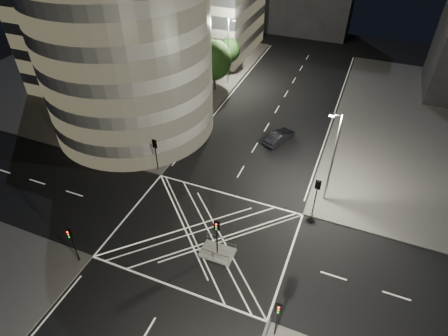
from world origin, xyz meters
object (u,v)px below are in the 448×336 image
at_px(traffic_signal_fl, 155,149).
at_px(street_lamp_left_near, 171,105).
at_px(traffic_signal_nl, 71,239).
at_px(traffic_signal_nr, 278,314).
at_px(central_island, 217,253).
at_px(traffic_signal_fr, 317,190).
at_px(traffic_signal_island, 217,231).
at_px(street_lamp_left_far, 228,49).
at_px(sedan, 279,137).
at_px(street_lamp_right_far, 333,157).

xyz_separation_m(traffic_signal_fl, street_lamp_left_near, (-0.64, 5.20, 2.63)).
xyz_separation_m(traffic_signal_nl, traffic_signal_nr, (17.60, 0.00, 0.00)).
bearing_deg(street_lamp_left_near, traffic_signal_fl, -83.03).
relative_size(central_island, traffic_signal_fl, 0.75).
bearing_deg(street_lamp_left_near, traffic_signal_fr, -15.92).
relative_size(traffic_signal_nr, traffic_signal_island, 1.00).
bearing_deg(traffic_signal_fr, central_island, -129.33).
height_order(street_lamp_left_far, sedan, street_lamp_left_far).
relative_size(central_island, sedan, 0.66).
distance_m(central_island, sedan, 18.83).
height_order(traffic_signal_fr, street_lamp_left_near, street_lamp_left_near).
bearing_deg(traffic_signal_fl, traffic_signal_island, -37.54).
bearing_deg(street_lamp_left_far, sedan, -46.99).
relative_size(traffic_signal_fl, street_lamp_left_near, 0.40).
distance_m(traffic_signal_fl, traffic_signal_island, 13.62).
xyz_separation_m(central_island, traffic_signal_nl, (-10.80, -5.30, 2.84)).
bearing_deg(traffic_signal_island, traffic_signal_nr, -37.93).
bearing_deg(street_lamp_right_far, sedan, 130.25).
xyz_separation_m(central_island, traffic_signal_island, (0.00, 0.00, 2.84)).
distance_m(central_island, traffic_signal_nl, 12.36).
height_order(street_lamp_left_far, street_lamp_right_far, same).
distance_m(traffic_signal_nl, street_lamp_left_far, 36.90).
xyz_separation_m(traffic_signal_fl, sedan, (11.20, 10.52, -2.16)).
distance_m(street_lamp_left_far, sedan, 17.99).
distance_m(traffic_signal_fl, traffic_signal_nr, 22.24).
relative_size(traffic_signal_fr, traffic_signal_island, 1.00).
height_order(traffic_signal_nr, street_lamp_right_far, street_lamp_right_far).
relative_size(traffic_signal_fr, traffic_signal_nr, 1.00).
xyz_separation_m(traffic_signal_fl, traffic_signal_fr, (17.60, 0.00, 0.00)).
bearing_deg(street_lamp_right_far, traffic_signal_fr, -106.11).
bearing_deg(central_island, sedan, 88.80).
bearing_deg(central_island, traffic_signal_island, 0.00).
relative_size(traffic_signal_fl, street_lamp_left_far, 0.40).
relative_size(street_lamp_left_far, street_lamp_right_far, 1.00).
bearing_deg(street_lamp_left_near, traffic_signal_nr, -45.87).
bearing_deg(traffic_signal_fl, street_lamp_left_far, 91.57).
xyz_separation_m(traffic_signal_island, street_lamp_right_far, (7.44, 10.50, 2.63)).
relative_size(traffic_signal_fl, sedan, 0.87).
height_order(street_lamp_left_near, sedan, street_lamp_left_near).
bearing_deg(street_lamp_left_near, traffic_signal_island, -49.73).
bearing_deg(sedan, central_island, 111.86).
xyz_separation_m(street_lamp_left_far, street_lamp_right_far, (18.87, -21.00, 0.00)).
relative_size(street_lamp_left_near, street_lamp_right_far, 1.00).
bearing_deg(sedan, traffic_signal_fr, 144.41).
bearing_deg(traffic_signal_nl, traffic_signal_island, 26.14).
bearing_deg(street_lamp_left_far, central_island, -70.05).
xyz_separation_m(traffic_signal_nr, street_lamp_right_far, (0.64, 15.80, 2.63)).
distance_m(traffic_signal_fr, street_lamp_left_far, 29.63).
xyz_separation_m(traffic_signal_nr, traffic_signal_island, (-6.80, 5.30, 0.00)).
relative_size(central_island, traffic_signal_island, 0.75).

